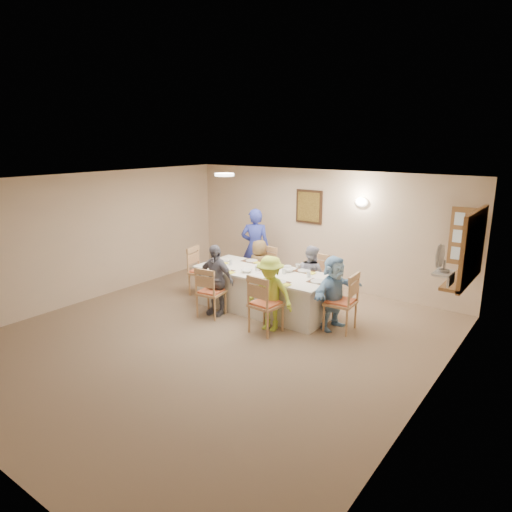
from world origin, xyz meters
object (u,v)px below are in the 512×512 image
Objects in this scene: chair_right_end at (340,301)px; condiment_ketchup at (263,265)px; chair_back_left at (263,270)px; chair_front_left at (211,291)px; chair_front_right at (266,303)px; dining_table at (264,291)px; diner_front_left at (215,280)px; caregiver at (255,247)px; desk_fan at (442,262)px; diner_right_end at (334,292)px; serving_hatch at (473,247)px; diner_front_right at (270,293)px; diner_back_right at (311,276)px; chair_back_right at (314,280)px; chair_left_end at (202,271)px; diner_back_left at (259,267)px.

condiment_ketchup is at bearing -93.46° from chair_right_end.
chair_back_left is 1.60m from chair_front_left.
chair_front_right is 1.24m from chair_right_end.
condiment_ketchup reaches higher than dining_table.
diner_front_left reaches higher than chair_front_right.
chair_front_left is 0.55× the size of caregiver.
desk_fan is 3.32m from condiment_ketchup.
chair_right_end is at bearing -78.65° from diner_right_end.
diner_right_end is (2.02, 0.68, -0.02)m from diner_front_left.
chair_back_left is (-3.90, -0.09, -1.02)m from serving_hatch.
chair_right_end is (1.55, 0.00, 0.13)m from dining_table.
serving_hatch is 3.34m from chair_front_right.
diner_front_right is at bearing 176.47° from chair_front_left.
desk_fan is 0.18× the size of caregiver.
serving_hatch reaches higher than chair_back_left.
desk_fan is at bearing 130.53° from caregiver.
diner_back_right is (1.20, -0.12, 0.12)m from chair_back_left.
condiment_ketchup is at bearing -124.63° from chair_back_right.
desk_fan is 2.98m from diner_back_right.
diner_front_left is (-2.15, -0.68, 0.14)m from chair_right_end.
chair_left_end is 1.17m from diner_back_left.
caregiver reaches higher than diner_front_right.
chair_back_right is 0.98× the size of chair_front_right.
chair_back_right is (-2.59, 1.26, -1.06)m from desk_fan.
diner_right_end is (-1.88, -0.89, -0.87)m from serving_hatch.
serving_hatch is 1.53× the size of chair_back_right.
diner_front_left is (-3.90, -1.57, -0.85)m from serving_hatch.
chair_left_end is 2.26m from diner_front_right.
chair_front_left is at bearing -141.06° from chair_left_end.
chair_back_right is at bearing 46.44° from diner_front_left.
desk_fan is at bearing 168.25° from diner_back_right.
caregiver is (-2.47, 1.15, 0.21)m from diner_right_end.
diner_back_right is (-2.70, -0.21, -0.90)m from serving_hatch.
serving_hatch is at bearing -90.51° from chair_left_end.
desk_fan is at bearing -168.41° from chair_front_right.
chair_back_right is at bearing 139.29° from caregiver.
chair_back_left is (-3.79, 1.26, -1.07)m from desk_fan.
diner_front_right reaches higher than dining_table.
caregiver is (-1.05, 1.15, 0.46)m from dining_table.
serving_hatch is at bearing -143.87° from chair_front_right.
chair_right_end is 0.85× the size of diner_back_right.
chair_front_left is 0.94× the size of chair_left_end.
condiment_ketchup is (-0.62, 0.79, 0.36)m from chair_front_right.
caregiver is at bearing -117.70° from chair_right_end.
chair_right_end is at bearing 0.38° from condiment_ketchup.
chair_front_left is at bearing -73.43° from chair_right_end.
chair_back_left is 0.15m from diner_back_left.
caregiver reaches higher than chair_back_right.
caregiver is (-0.45, 1.95, 0.38)m from chair_front_left.
chair_back_left is (-0.60, 0.80, 0.10)m from dining_table.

